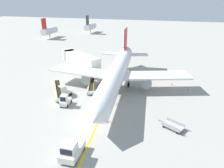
{
  "coord_description": "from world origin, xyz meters",
  "views": [
    {
      "loc": [
        10.11,
        -24.22,
        16.98
      ],
      "look_at": [
        0.34,
        9.21,
        2.5
      ],
      "focal_mm": 33.53,
      "sensor_mm": 36.0,
      "label": 1
    }
  ],
  "objects_px": {
    "baggage_tug_by_cargo_door": "(64,91)",
    "belt_loader_aft_hold": "(59,94)",
    "safety_cone_nose_right": "(188,89)",
    "jet_bridge": "(78,58)",
    "ground_crew_wing_walker": "(100,98)",
    "safety_cone_nose_left": "(172,84)",
    "baggage_cart_loaded": "(173,126)",
    "baggage_tug_near_wing": "(65,101)",
    "ground_crew_marshaller": "(113,99)",
    "belt_loader_forward_hold": "(92,88)",
    "pushback_tug": "(71,150)",
    "airliner": "(117,73)"
  },
  "relations": [
    {
      "from": "baggage_tug_by_cargo_door",
      "to": "belt_loader_aft_hold",
      "type": "relative_size",
      "value": 0.55
    },
    {
      "from": "baggage_tug_by_cargo_door",
      "to": "safety_cone_nose_right",
      "type": "distance_m",
      "value": 24.02
    },
    {
      "from": "jet_bridge",
      "to": "ground_crew_wing_walker",
      "type": "distance_m",
      "value": 17.05
    },
    {
      "from": "baggage_tug_by_cargo_door",
      "to": "safety_cone_nose_left",
      "type": "xyz_separation_m",
      "value": [
        19.0,
        11.02,
        -0.71
      ]
    },
    {
      "from": "baggage_cart_loaded",
      "to": "safety_cone_nose_right",
      "type": "xyz_separation_m",
      "value": [
        2.6,
        14.53,
        -0.25
      ]
    },
    {
      "from": "ground_crew_wing_walker",
      "to": "baggage_tug_near_wing",
      "type": "bearing_deg",
      "value": -153.17
    },
    {
      "from": "ground_crew_wing_walker",
      "to": "safety_cone_nose_right",
      "type": "relative_size",
      "value": 3.86
    },
    {
      "from": "safety_cone_nose_right",
      "to": "jet_bridge",
      "type": "bearing_deg",
      "value": 172.07
    },
    {
      "from": "baggage_tug_near_wing",
      "to": "ground_crew_marshaller",
      "type": "relative_size",
      "value": 1.47
    },
    {
      "from": "baggage_tug_by_cargo_door",
      "to": "safety_cone_nose_left",
      "type": "distance_m",
      "value": 21.97
    },
    {
      "from": "baggage_tug_by_cargo_door",
      "to": "baggage_cart_loaded",
      "type": "height_order",
      "value": "baggage_tug_by_cargo_door"
    },
    {
      "from": "ground_crew_wing_walker",
      "to": "safety_cone_nose_right",
      "type": "xyz_separation_m",
      "value": [
        14.89,
        9.9,
        -0.69
      ]
    },
    {
      "from": "belt_loader_forward_hold",
      "to": "safety_cone_nose_right",
      "type": "distance_m",
      "value": 18.99
    },
    {
      "from": "pushback_tug",
      "to": "safety_cone_nose_right",
      "type": "relative_size",
      "value": 8.35
    },
    {
      "from": "ground_crew_marshaller",
      "to": "safety_cone_nose_right",
      "type": "height_order",
      "value": "ground_crew_marshaller"
    },
    {
      "from": "baggage_cart_loaded",
      "to": "ground_crew_marshaller",
      "type": "height_order",
      "value": "ground_crew_marshaller"
    },
    {
      "from": "belt_loader_aft_hold",
      "to": "safety_cone_nose_right",
      "type": "bearing_deg",
      "value": 24.66
    },
    {
      "from": "belt_loader_forward_hold",
      "to": "ground_crew_marshaller",
      "type": "height_order",
      "value": "belt_loader_forward_hold"
    },
    {
      "from": "airliner",
      "to": "safety_cone_nose_right",
      "type": "height_order",
      "value": "airliner"
    },
    {
      "from": "jet_bridge",
      "to": "baggage_tug_near_wing",
      "type": "distance_m",
      "value": 17.01
    },
    {
      "from": "jet_bridge",
      "to": "baggage_cart_loaded",
      "type": "height_order",
      "value": "jet_bridge"
    },
    {
      "from": "belt_loader_aft_hold",
      "to": "safety_cone_nose_left",
      "type": "distance_m",
      "value": 22.88
    },
    {
      "from": "belt_loader_forward_hold",
      "to": "belt_loader_aft_hold",
      "type": "relative_size",
      "value": 1.07
    },
    {
      "from": "baggage_tug_near_wing",
      "to": "safety_cone_nose_right",
      "type": "bearing_deg",
      "value": 31.93
    },
    {
      "from": "jet_bridge",
      "to": "pushback_tug",
      "type": "xyz_separation_m",
      "value": [
        11.54,
        -27.03,
        -2.55
      ]
    },
    {
      "from": "jet_bridge",
      "to": "belt_loader_aft_hold",
      "type": "height_order",
      "value": "jet_bridge"
    },
    {
      "from": "jet_bridge",
      "to": "safety_cone_nose_right",
      "type": "bearing_deg",
      "value": -7.93
    },
    {
      "from": "belt_loader_forward_hold",
      "to": "ground_crew_wing_walker",
      "type": "bearing_deg",
      "value": -51.35
    },
    {
      "from": "baggage_cart_loaded",
      "to": "safety_cone_nose_right",
      "type": "bearing_deg",
      "value": 79.87
    },
    {
      "from": "airliner",
      "to": "belt_loader_aft_hold",
      "type": "xyz_separation_m",
      "value": [
        -8.92,
        -6.9,
        -2.64
      ]
    },
    {
      "from": "belt_loader_aft_hold",
      "to": "baggage_cart_loaded",
      "type": "relative_size",
      "value": 1.31
    },
    {
      "from": "belt_loader_forward_hold",
      "to": "baggage_cart_loaded",
      "type": "relative_size",
      "value": 1.4
    },
    {
      "from": "airliner",
      "to": "baggage_cart_loaded",
      "type": "height_order",
      "value": "airliner"
    },
    {
      "from": "belt_loader_aft_hold",
      "to": "safety_cone_nose_left",
      "type": "relative_size",
      "value": 10.98
    },
    {
      "from": "airliner",
      "to": "ground_crew_marshaller",
      "type": "bearing_deg",
      "value": -80.94
    },
    {
      "from": "belt_loader_forward_hold",
      "to": "safety_cone_nose_right",
      "type": "relative_size",
      "value": 11.72
    },
    {
      "from": "airliner",
      "to": "baggage_tug_by_cargo_door",
      "type": "height_order",
      "value": "airliner"
    },
    {
      "from": "safety_cone_nose_right",
      "to": "belt_loader_aft_hold",
      "type": "bearing_deg",
      "value": -155.34
    },
    {
      "from": "baggage_tug_by_cargo_door",
      "to": "ground_crew_wing_walker",
      "type": "height_order",
      "value": "baggage_tug_by_cargo_door"
    },
    {
      "from": "baggage_tug_near_wing",
      "to": "safety_cone_nose_right",
      "type": "relative_size",
      "value": 5.69
    },
    {
      "from": "airliner",
      "to": "baggage_cart_loaded",
      "type": "bearing_deg",
      "value": -45.06
    },
    {
      "from": "baggage_tug_near_wing",
      "to": "baggage_cart_loaded",
      "type": "relative_size",
      "value": 0.68
    },
    {
      "from": "ground_crew_marshaller",
      "to": "baggage_cart_loaded",
      "type": "bearing_deg",
      "value": -25.6
    },
    {
      "from": "pushback_tug",
      "to": "belt_loader_aft_hold",
      "type": "relative_size",
      "value": 0.76
    },
    {
      "from": "baggage_tug_near_wing",
      "to": "belt_loader_forward_hold",
      "type": "bearing_deg",
      "value": 71.8
    },
    {
      "from": "pushback_tug",
      "to": "ground_crew_marshaller",
      "type": "height_order",
      "value": "pushback_tug"
    },
    {
      "from": "ground_crew_marshaller",
      "to": "ground_crew_wing_walker",
      "type": "bearing_deg",
      "value": -175.27
    },
    {
      "from": "airliner",
      "to": "baggage_tug_near_wing",
      "type": "height_order",
      "value": "airliner"
    },
    {
      "from": "airliner",
      "to": "ground_crew_wing_walker",
      "type": "xyz_separation_m",
      "value": [
        -1.25,
        -6.44,
        -2.51
      ]
    },
    {
      "from": "airliner",
      "to": "jet_bridge",
      "type": "xyz_separation_m",
      "value": [
        -11.45,
        6.96,
        0.12
      ]
    }
  ]
}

